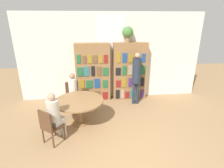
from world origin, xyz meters
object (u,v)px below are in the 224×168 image
Objects in this scene: reading_table at (79,104)px; chair_near_camera at (50,125)px; bookshelf_left at (93,73)px; chair_left_side at (73,94)px; flower_vase at (128,33)px; seated_reader_left at (73,90)px; librarian_standing at (136,74)px; seated_reader_right at (55,114)px; bookshelf_right at (130,72)px.

chair_near_camera reaches higher than reading_table.
chair_left_side is (-0.67, -0.63, -0.52)m from bookshelf_left.
seated_reader_left is at bearing -155.88° from flower_vase.
bookshelf_left is 1.77m from flower_vase.
chair_left_side is 2.17m from librarian_standing.
seated_reader_right is at bearing 90.00° from chair_near_camera.
bookshelf_left is at bearing 104.79° from chair_near_camera.
bookshelf_left is 1.05m from chair_left_side.
flower_vase is 3.45m from seated_reader_right.
flower_vase is 0.42× the size of seated_reader_right.
seated_reader_right is at bearing -127.45° from reading_table.
bookshelf_left is 1.15× the size of librarian_standing.
chair_near_camera and chair_left_side have the same top height.
bookshelf_right is at bearing -173.82° from seated_reader_left.
chair_left_side is 1.63m from seated_reader_right.
flower_vase reaches higher than chair_left_side.
flower_vase reaches higher than librarian_standing.
seated_reader_left is at bearing 116.93° from seated_reader_right.
seated_reader_right is at bearing -143.12° from librarian_standing.
reading_table is at bearing 90.00° from seated_reader_left.
seated_reader_left is (-1.79, -0.80, -1.64)m from flower_vase.
seated_reader_left is at bearing 106.55° from reading_table.
flower_vase is at bearing -172.43° from seated_reader_left.
bookshelf_left is 1.65× the size of seated_reader_left.
seated_reader_right is (-2.06, -2.23, -1.63)m from flower_vase.
bookshelf_left reaches higher than reading_table.
chair_left_side is at bearing -136.84° from bookshelf_left.
flower_vase is 0.58× the size of chair_left_side.
reading_table is at bearing -103.68° from bookshelf_left.
flower_vase reaches higher than chair_near_camera.
seated_reader_left is at bearing -127.59° from bookshelf_left.
reading_table is 0.74× the size of librarian_standing.
chair_left_side is (-1.85, -0.63, -1.84)m from flower_vase.
reading_table is at bearing 90.00° from chair_left_side.
seated_reader_right is (-0.50, -0.65, 0.09)m from reading_table.
seated_reader_left is at bearing -171.66° from librarian_standing.
seated_reader_left is (0.37, 1.57, 0.20)m from chair_near_camera.
bookshelf_left is 1.67m from reading_table.
chair_near_camera is 0.72× the size of seated_reader_left.
bookshelf_right is 1.15× the size of librarian_standing.
bookshelf_left is 1.55× the size of reading_table.
reading_table is (-1.56, -1.58, -1.72)m from flower_vase.
chair_left_side is 0.72× the size of seated_reader_right.
seated_reader_right is (-0.88, -2.22, -0.31)m from bookshelf_left.
flower_vase is at bearing -177.72° from chair_left_side.
bookshelf_left is 2.30× the size of chair_left_side.
bookshelf_right is 2.30× the size of chair_near_camera.
reading_table is 1.07× the size of seated_reader_left.
librarian_standing reaches higher than reading_table.
flower_vase is 2.81m from reading_table.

